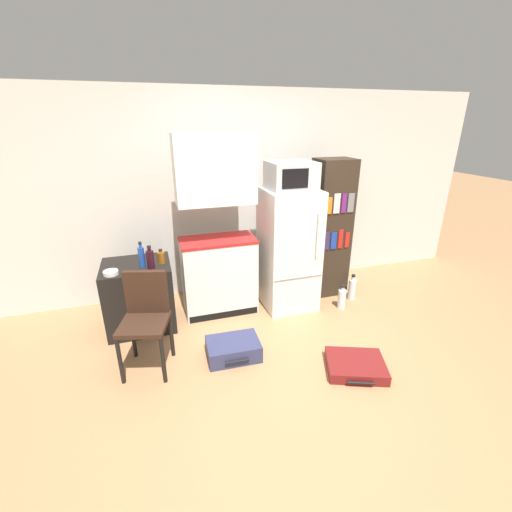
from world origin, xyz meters
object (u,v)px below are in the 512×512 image
microwave (291,175)px  bowl (111,273)px  bottle_blue_soda (142,257)px  water_bottle_middle (352,289)px  suitcase_small_flat (233,349)px  bottle_wine_dark (150,259)px  refrigerator (288,249)px  water_bottle_front (342,298)px  chair (146,312)px  side_table (140,295)px  bookshelf (330,229)px  suitcase_large_flat (356,366)px  bottle_amber_beer (161,257)px  kitchen_hutch (217,235)px

microwave → bowl: bearing=-174.8°
bottle_blue_soda → water_bottle_middle: (2.47, -0.09, -0.70)m
microwave → water_bottle_middle: size_ratio=1.47×
suitcase_small_flat → bottle_wine_dark: bearing=136.4°
bottle_blue_soda → suitcase_small_flat: size_ratio=0.53×
bottle_wine_dark → water_bottle_middle: size_ratio=0.71×
refrigerator → water_bottle_front: bearing=-28.7°
refrigerator → bottle_blue_soda: size_ratio=5.23×
bowl → chair: (0.30, -0.51, -0.21)m
side_table → suitcase_small_flat: size_ratio=1.42×
refrigerator → suitcase_small_flat: (-0.89, -0.83, -0.63)m
refrigerator → suitcase_small_flat: refrigerator is taller
microwave → water_bottle_front: bearing=-28.6°
microwave → bottle_blue_soda: 1.80m
bookshelf → water_bottle_middle: bearing=-55.6°
side_table → microwave: (1.72, -0.02, 1.21)m
microwave → water_bottle_middle: (0.83, -0.16, -1.43)m
bowl → suitcase_large_flat: 2.49m
side_table → refrigerator: bearing=-0.6°
water_bottle_front → chair: bearing=-170.9°
bottle_wine_dark → water_bottle_front: 2.27m
microwave → bookshelf: (0.62, 0.14, -0.71)m
refrigerator → bottle_amber_beer: bearing=-178.9°
bottle_amber_beer → bottle_blue_soda: size_ratio=0.57×
kitchen_hutch → refrigerator: kitchen_hutch is taller
bookshelf → water_bottle_middle: bookshelf is taller
kitchen_hutch → bookshelf: (1.45, 0.04, -0.08)m
bottle_wine_dark → bottle_blue_soda: bearing=145.6°
side_table → refrigerator: size_ratio=0.51×
kitchen_hutch → suitcase_small_flat: 1.26m
kitchen_hutch → microwave: kitchen_hutch is taller
microwave → water_bottle_front: 1.60m
bottle_amber_beer → bottle_wine_dark: bottle_wine_dark is taller
bookshelf → bottle_amber_beer: (-2.08, -0.17, -0.06)m
bowl → chair: size_ratio=0.16×
water_bottle_front → suitcase_small_flat: bearing=-161.1°
microwave → side_table: bearing=179.3°
water_bottle_front → water_bottle_middle: 0.29m
bookshelf → suitcase_large_flat: 1.78m
bottle_blue_soda → chair: size_ratio=0.30×
kitchen_hutch → water_bottle_front: bearing=-16.5°
kitchen_hutch → bottle_amber_beer: 0.66m
bottle_blue_soda → water_bottle_middle: 2.57m
chair → water_bottle_middle: 2.56m
bottle_wine_dark → suitcase_large_flat: (1.69, -1.23, -0.78)m
kitchen_hutch → bookshelf: kitchen_hutch is taller
bottle_amber_beer → bottle_blue_soda: (-0.19, -0.05, 0.05)m
bookshelf → bowl: (-2.57, -0.32, -0.11)m
microwave → chair: size_ratio=0.56×
refrigerator → suitcase_small_flat: size_ratio=2.78×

